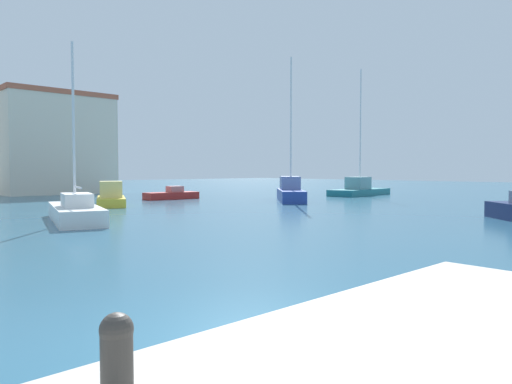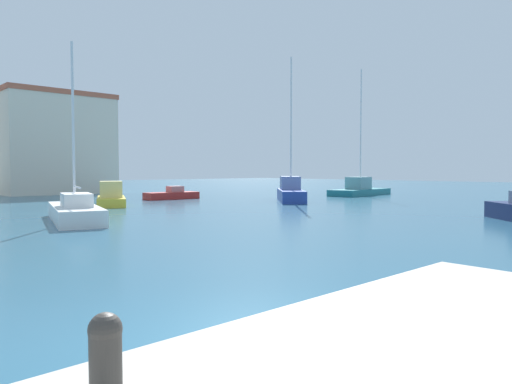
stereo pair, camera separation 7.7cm
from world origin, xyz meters
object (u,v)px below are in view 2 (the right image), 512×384
(sailboat_blue_behind_lamppost, at_px, (291,191))
(mooring_bollard, at_px, (105,353))
(motorboat_yellow_far_left, at_px, (111,197))
(sailboat_white_distant_north, at_px, (75,211))
(sailboat_teal_near_pier, at_px, (360,189))
(motorboat_red_outer_mooring, at_px, (172,195))

(sailboat_blue_behind_lamppost, bearing_deg, mooring_bollard, -138.79)
(mooring_bollard, distance_m, motorboat_yellow_far_left, 30.21)
(sailboat_white_distant_north, bearing_deg, sailboat_teal_near_pier, 8.58)
(mooring_bollard, distance_m, sailboat_blue_behind_lamppost, 33.83)
(sailboat_blue_behind_lamppost, xyz_separation_m, sailboat_white_distant_north, (-18.09, -3.14, -0.24))
(mooring_bollard, bearing_deg, motorboat_red_outer_mooring, 56.87)
(sailboat_blue_behind_lamppost, relative_size, sailboat_white_distant_north, 1.32)
(motorboat_yellow_far_left, relative_size, sailboat_white_distant_north, 0.65)
(motorboat_yellow_far_left, height_order, sailboat_blue_behind_lamppost, sailboat_blue_behind_lamppost)
(sailboat_white_distant_north, xyz_separation_m, motorboat_red_outer_mooring, (12.63, 11.49, -0.15))
(motorboat_yellow_far_left, bearing_deg, sailboat_blue_behind_lamppost, -21.80)
(mooring_bollard, bearing_deg, motorboat_yellow_far_left, 64.46)
(sailboat_teal_near_pier, xyz_separation_m, sailboat_white_distant_north, (-29.06, -4.39, -0.08))
(motorboat_red_outer_mooring, bearing_deg, motorboat_yellow_far_left, -154.12)
(sailboat_blue_behind_lamppost, distance_m, sailboat_white_distant_north, 18.36)
(mooring_bollard, height_order, motorboat_yellow_far_left, motorboat_yellow_far_left)
(sailboat_teal_near_pier, xyz_separation_m, motorboat_red_outer_mooring, (-16.43, 7.10, -0.23))
(sailboat_white_distant_north, distance_m, motorboat_red_outer_mooring, 17.08)
(motorboat_yellow_far_left, bearing_deg, mooring_bollard, -115.54)
(mooring_bollard, xyz_separation_m, sailboat_teal_near_pier, (36.42, 23.53, -0.69))
(mooring_bollard, relative_size, motorboat_red_outer_mooring, 0.12)
(motorboat_yellow_far_left, distance_m, sailboat_blue_behind_lamppost, 13.38)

